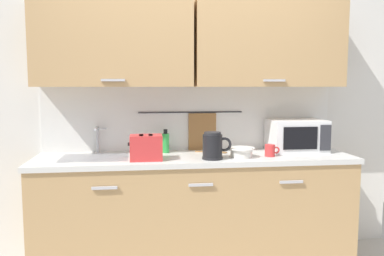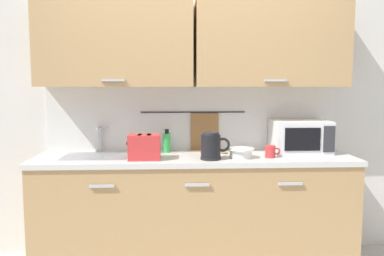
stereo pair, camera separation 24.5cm
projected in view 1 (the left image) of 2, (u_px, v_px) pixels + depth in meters
name	position (u px, v px, depth m)	size (l,w,h in m)	color
counter_unit	(194.00, 209.00, 3.20)	(2.53, 0.64, 0.90)	tan
back_wall_assembly	(191.00, 78.00, 3.31)	(3.70, 0.41, 2.50)	silver
sink_faucet	(97.00, 136.00, 3.26)	(0.09, 0.17, 0.22)	#B2B5BA
microwave	(296.00, 135.00, 3.36)	(0.46, 0.35, 0.27)	white
electric_kettle	(213.00, 146.00, 2.99)	(0.23, 0.16, 0.21)	black
dish_soap_bottle	(166.00, 142.00, 3.28)	(0.06, 0.06, 0.20)	green
mug_near_sink	(149.00, 148.00, 3.22)	(0.12, 0.08, 0.09)	silver
mixing_bowl	(241.00, 151.00, 3.08)	(0.21, 0.21, 0.08)	silver
toaster	(146.00, 147.00, 2.96)	(0.26, 0.17, 0.19)	red
mug_by_kettle	(270.00, 150.00, 3.11)	(0.12, 0.08, 0.09)	red
wooden_spoon	(215.00, 152.00, 3.28)	(0.26, 0.13, 0.01)	#9E7042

